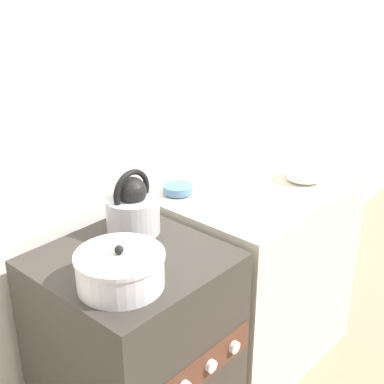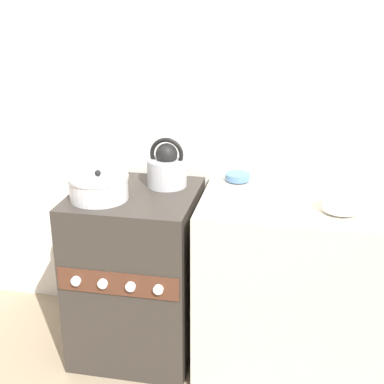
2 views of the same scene
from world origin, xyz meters
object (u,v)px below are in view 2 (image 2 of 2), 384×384
kettle (167,168)px  enamel_bowl (341,203)px  stove (137,272)px  small_ceramic_bowl (238,177)px  cooking_pot (99,187)px

kettle → enamel_bowl: kettle is taller
stove → enamel_bowl: (0.92, -0.09, 0.48)m
stove → kettle: (0.13, 0.13, 0.51)m
stove → small_ceramic_bowl: (0.46, 0.22, 0.45)m
stove → small_ceramic_bowl: size_ratio=6.92×
cooking_pot → enamel_bowl: bearing=0.4°
enamel_bowl → small_ceramic_bowl: (-0.47, 0.31, -0.02)m
cooking_pot → enamel_bowl: cooking_pot is taller
kettle → cooking_pot: (-0.26, -0.23, -0.03)m
stove → enamel_bowl: bearing=-5.8°
small_ceramic_bowl → enamel_bowl: bearing=-33.9°
kettle → cooking_pot: kettle is taller
stove → enamel_bowl: 1.04m
small_ceramic_bowl → cooking_pot: bearing=-151.5°
kettle → enamel_bowl: size_ratio=1.59×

